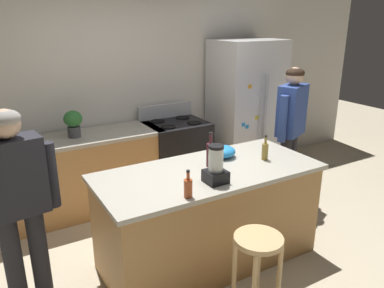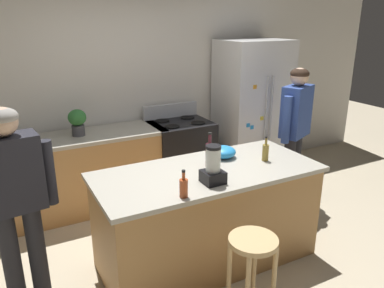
# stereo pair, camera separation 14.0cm
# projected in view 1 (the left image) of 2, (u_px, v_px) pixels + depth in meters

# --- Properties ---
(ground_plane) EXTENTS (14.00, 14.00, 0.00)m
(ground_plane) POSITION_uv_depth(u_px,v_px,m) (208.00, 258.00, 3.60)
(ground_plane) COLOR beige
(back_wall) EXTENTS (8.00, 0.10, 2.70)m
(back_wall) POSITION_uv_depth(u_px,v_px,m) (126.00, 86.00, 4.76)
(back_wall) COLOR silver
(back_wall) RESTS_ON ground_plane
(kitchen_island) EXTENTS (2.00, 0.89, 0.91)m
(kitchen_island) POSITION_uv_depth(u_px,v_px,m) (208.00, 215.00, 3.46)
(kitchen_island) COLOR #B7844C
(kitchen_island) RESTS_ON ground_plane
(back_counter_run) EXTENTS (2.00, 0.64, 0.91)m
(back_counter_run) POSITION_uv_depth(u_px,v_px,m) (77.00, 175.00, 4.34)
(back_counter_run) COLOR #B7844C
(back_counter_run) RESTS_ON ground_plane
(refrigerator) EXTENTS (0.90, 0.73, 1.90)m
(refrigerator) POSITION_uv_depth(u_px,v_px,m) (246.00, 110.00, 5.27)
(refrigerator) COLOR silver
(refrigerator) RESTS_ON ground_plane
(stove_range) EXTENTS (0.76, 0.65, 1.09)m
(stove_range) POSITION_uv_depth(u_px,v_px,m) (176.00, 155.00, 4.92)
(stove_range) COLOR black
(stove_range) RESTS_ON ground_plane
(person_by_island_left) EXTENTS (0.60, 0.27, 1.63)m
(person_by_island_left) POSITION_uv_depth(u_px,v_px,m) (17.00, 199.00, 2.61)
(person_by_island_left) COLOR #26262B
(person_by_island_left) RESTS_ON ground_plane
(person_by_sink_right) EXTENTS (0.58, 0.36, 1.65)m
(person_by_sink_right) POSITION_uv_depth(u_px,v_px,m) (291.00, 123.00, 4.42)
(person_by_sink_right) COLOR #26262B
(person_by_sink_right) RESTS_ON ground_plane
(bar_stool) EXTENTS (0.36, 0.36, 0.68)m
(bar_stool) POSITION_uv_depth(u_px,v_px,m) (258.00, 255.00, 2.76)
(bar_stool) COLOR tan
(bar_stool) RESTS_ON ground_plane
(potted_plant) EXTENTS (0.20, 0.20, 0.30)m
(potted_plant) POSITION_uv_depth(u_px,v_px,m) (73.00, 122.00, 4.15)
(potted_plant) COLOR #4C4C51
(potted_plant) RESTS_ON back_counter_run
(blender_appliance) EXTENTS (0.17, 0.17, 0.32)m
(blender_appliance) POSITION_uv_depth(u_px,v_px,m) (216.00, 167.00, 3.02)
(blender_appliance) COLOR black
(blender_appliance) RESTS_ON kitchen_island
(bottle_cooking_sauce) EXTENTS (0.06, 0.06, 0.22)m
(bottle_cooking_sauce) POSITION_uv_depth(u_px,v_px,m) (188.00, 187.00, 2.79)
(bottle_cooking_sauce) COLOR #B24C26
(bottle_cooking_sauce) RESTS_ON kitchen_island
(bottle_vinegar) EXTENTS (0.06, 0.06, 0.24)m
(bottle_vinegar) POSITION_uv_depth(u_px,v_px,m) (265.00, 151.00, 3.52)
(bottle_vinegar) COLOR olive
(bottle_vinegar) RESTS_ON kitchen_island
(bottle_wine) EXTENTS (0.08, 0.08, 0.32)m
(bottle_wine) POSITION_uv_depth(u_px,v_px,m) (211.00, 154.00, 3.35)
(bottle_wine) COLOR #471923
(bottle_wine) RESTS_ON kitchen_island
(mixing_bowl) EXTENTS (0.24, 0.24, 0.11)m
(mixing_bowl) POSITION_uv_depth(u_px,v_px,m) (223.00, 151.00, 3.59)
(mixing_bowl) COLOR #268CD8
(mixing_bowl) RESTS_ON kitchen_island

